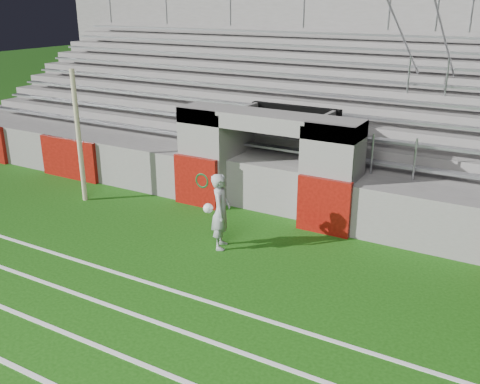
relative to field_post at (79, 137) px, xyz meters
The scene contains 5 objects.
ground 5.34m from the field_post, 20.49° to the right, with size 90.00×90.00×0.00m, color #15460B.
field_post is the anchor object (origin of this frame).
stadium_structure 7.80m from the field_post, 52.79° to the left, with size 26.00×8.48×5.42m.
goalkeeper_with_ball 4.97m from the field_post, ahead, with size 0.68×0.74×1.72m.
hose_coil 3.51m from the field_post, 20.33° to the left, with size 0.50×0.14×0.50m.
Camera 1 is at (5.87, -8.11, 5.24)m, focal length 40.00 mm.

